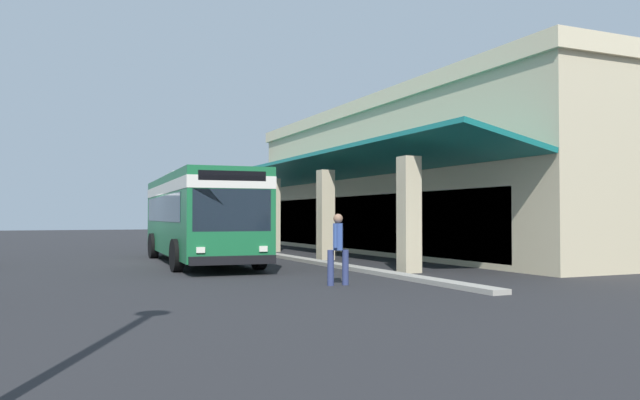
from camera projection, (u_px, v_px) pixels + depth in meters
name	position (u px, v px, depth m)	size (l,w,h in m)	color
ground	(352.00, 256.00, 26.54)	(120.00, 120.00, 0.00)	#262628
curb_strip	(273.00, 255.00, 26.69)	(29.11, 0.50, 0.12)	#9E998E
plaza_building	(460.00, 180.00, 30.65)	(24.56, 14.74, 6.90)	#C6B793
transit_bus	(199.00, 211.00, 22.96)	(11.33, 3.21, 3.34)	#196638
pedestrian	(338.00, 245.00, 15.36)	(0.58, 0.55, 1.74)	navy
potted_palm	(244.00, 234.00, 33.89)	(1.70, 1.96, 2.78)	gray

